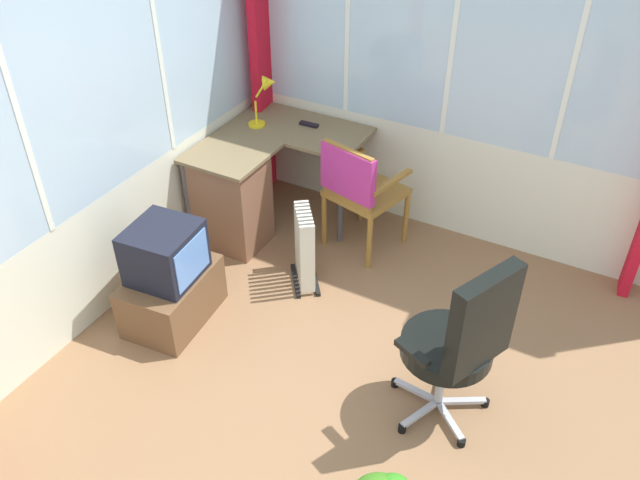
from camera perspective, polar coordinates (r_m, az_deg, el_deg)
The scene contains 11 objects.
ground at distance 3.78m, azimuth 2.72°, elevation -18.26°, with size 5.46×4.94×0.06m, color #886242.
north_window_panel at distance 3.89m, azimuth -24.23°, elevation 7.30°, with size 4.46×0.07×2.71m.
east_window_panel at distance 4.66m, azimuth 16.04°, elevation 13.85°, with size 0.07×3.94×2.71m.
curtain_corner at distance 5.25m, azimuth -5.19°, elevation 17.06°, with size 0.27×0.07×2.61m, color red.
desk at distance 4.96m, azimuth -7.26°, elevation 4.06°, with size 1.14×1.05×0.75m.
desk_lamp at distance 5.07m, azimuth -4.68°, elevation 12.63°, with size 0.24×0.21×0.39m.
tv_remote at distance 5.11m, azimuth -0.97°, elevation 9.98°, with size 0.04×0.15×0.02m, color black.
wooden_armchair at distance 4.71m, azimuth 3.15°, elevation 4.83°, with size 0.59×0.58×0.90m.
office_chair at distance 3.51m, azimuth 12.16°, elevation -8.34°, with size 0.63×0.60×1.11m.
tv_on_stand at distance 4.36m, azimuth -12.88°, elevation -3.38°, with size 0.68×0.50×0.73m.
space_heater at distance 4.57m, azimuth -1.38°, elevation -0.51°, with size 0.39×0.35×0.59m.
Camera 1 is at (-1.98, -0.88, 3.07)m, focal length 36.97 mm.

